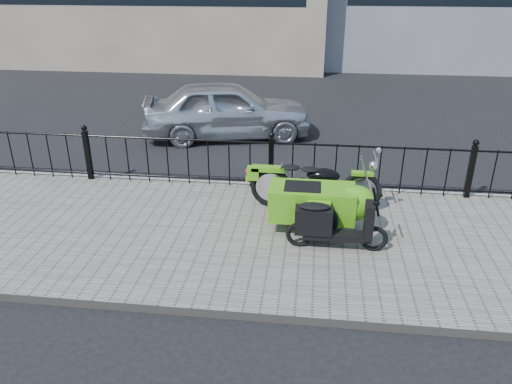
# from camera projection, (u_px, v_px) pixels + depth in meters

# --- Properties ---
(ground) EXTENTS (120.00, 120.00, 0.00)m
(ground) POSITION_uv_depth(u_px,v_px,m) (263.00, 226.00, 8.17)
(ground) COLOR black
(ground) RESTS_ON ground
(sidewalk) EXTENTS (30.00, 3.80, 0.12)m
(sidewalk) POSITION_uv_depth(u_px,v_px,m) (260.00, 238.00, 7.69)
(sidewalk) COLOR #686257
(sidewalk) RESTS_ON ground
(curb) EXTENTS (30.00, 0.10, 0.12)m
(curb) POSITION_uv_depth(u_px,v_px,m) (272.00, 187.00, 9.44)
(curb) COLOR gray
(curb) RESTS_ON ground
(iron_fence) EXTENTS (14.11, 0.11, 1.08)m
(iron_fence) POSITION_uv_depth(u_px,v_px,m) (271.00, 164.00, 9.10)
(iron_fence) COLOR black
(iron_fence) RESTS_ON sidewalk
(motorcycle_sidecar) EXTENTS (2.28, 1.48, 0.98)m
(motorcycle_sidecar) POSITION_uv_depth(u_px,v_px,m) (324.00, 198.00, 7.74)
(motorcycle_sidecar) COLOR black
(motorcycle_sidecar) RESTS_ON sidewalk
(scooter) EXTENTS (1.47, 0.43, 0.99)m
(scooter) POSITION_uv_depth(u_px,v_px,m) (330.00, 224.00, 7.15)
(scooter) COLOR black
(scooter) RESTS_ON sidewalk
(spare_tire) EXTENTS (0.50, 0.40, 0.57)m
(spare_tire) POSITION_uv_depth(u_px,v_px,m) (312.00, 209.00, 7.83)
(spare_tire) COLOR black
(spare_tire) RESTS_ON sidewalk
(sedan_car) EXTENTS (4.31, 2.50, 1.38)m
(sedan_car) POSITION_uv_depth(u_px,v_px,m) (227.00, 109.00, 12.13)
(sedan_car) COLOR silver
(sedan_car) RESTS_ON ground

